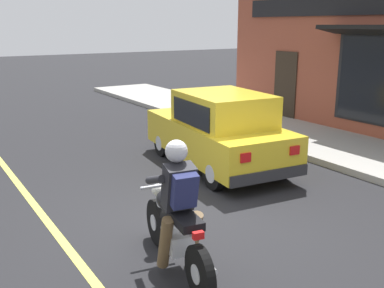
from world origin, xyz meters
TOP-DOWN VIEW (x-y plane):
  - ground_plane at (0.00, 0.00)m, footprint 80.00×80.00m
  - sidewalk_curb at (5.11, 3.00)m, footprint 2.60×22.00m
  - lane_stripe at (-1.80, 3.00)m, footprint 0.12×19.80m
  - storefront_building at (6.64, 1.63)m, footprint 1.25×10.70m
  - motorcycle_with_rider at (-0.84, -1.09)m, footprint 0.65×2.01m
  - car_hatchback at (1.96, 1.94)m, footprint 2.03×3.93m

SIDE VIEW (x-z plane):
  - ground_plane at x=0.00m, z-range 0.00..0.00m
  - lane_stripe at x=-1.80m, z-range 0.00..0.01m
  - sidewalk_curb at x=5.11m, z-range 0.00..0.14m
  - motorcycle_with_rider at x=-0.84m, z-range -0.13..1.49m
  - car_hatchback at x=1.96m, z-range -0.02..1.55m
  - storefront_building at x=6.64m, z-range 0.01..4.21m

